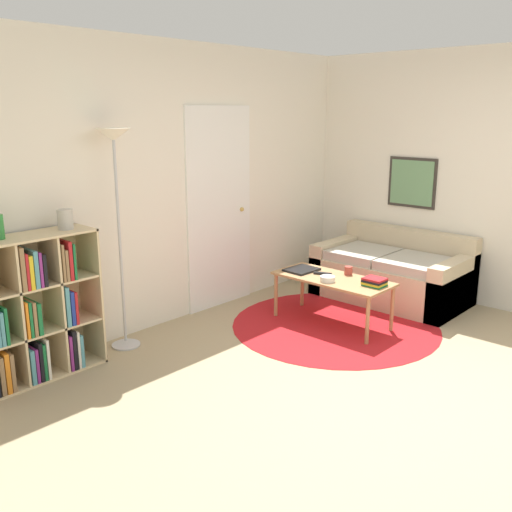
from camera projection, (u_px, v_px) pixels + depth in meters
ground_plane at (420, 403)px, 3.98m from camera, size 14.00×14.00×0.00m
wall_back at (178, 186)px, 5.36m from camera, size 7.68×0.11×2.60m
wall_right at (422, 175)px, 6.19m from camera, size 0.08×5.55×2.60m
rug at (335, 325)px, 5.42m from camera, size 1.95×1.95×0.01m
bookshelf at (27, 312)px, 4.22m from camera, size 0.98×0.34×1.10m
floor_lamp at (115, 166)px, 4.57m from camera, size 0.29×0.29×1.85m
couch at (394, 274)px, 6.15m from camera, size 0.89×1.54×0.72m
coffee_table at (333, 282)px, 5.38m from camera, size 0.50×1.12×0.46m
laptop at (302, 270)px, 5.59m from camera, size 0.32×0.26×0.02m
bowl at (328, 279)px, 5.23m from camera, size 0.14×0.14×0.05m
book_stack_on_table at (374, 282)px, 5.10m from camera, size 0.16×0.19×0.07m
cup at (348, 271)px, 5.45m from camera, size 0.08×0.08×0.08m
remote at (323, 274)px, 5.46m from camera, size 0.11×0.18×0.02m
vase_on_shelf at (65, 219)px, 4.33m from camera, size 0.12×0.12×0.15m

